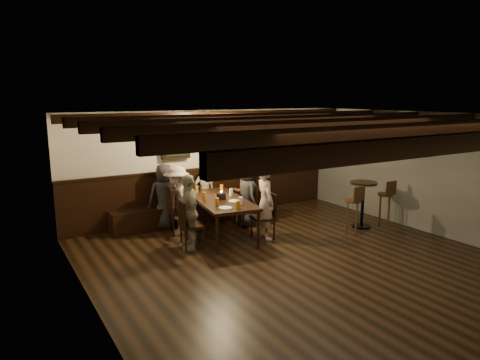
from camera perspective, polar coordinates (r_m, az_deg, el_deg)
room at (r=8.41m, az=-2.14°, el=-0.02°), size 7.00×7.00×7.00m
dining_table at (r=8.29m, az=-2.62°, el=-2.94°), size 1.21×2.11×0.75m
chair_left_near at (r=8.62m, az=-8.13°, el=-5.24°), size 0.49×0.49×0.93m
chair_left_far at (r=7.79m, az=-6.53°, el=-7.12°), size 0.46×0.46×0.88m
chair_right_near at (r=9.05m, az=0.78°, el=-4.44°), size 0.46×0.46×0.88m
chair_right_far at (r=8.26m, az=3.18°, el=-5.99°), size 0.46×0.46×0.88m
person_bench_left at (r=8.91m, az=-10.01°, el=-2.14°), size 0.73×0.54×1.36m
person_bench_centre at (r=9.27m, az=-4.75°, el=-1.74°), size 0.51×0.38×1.28m
person_bench_right at (r=9.43m, az=0.75°, el=-1.52°), size 0.69×0.57×1.27m
person_left_near at (r=8.51m, az=-8.40°, el=-2.65°), size 0.65×0.96×1.38m
person_left_far at (r=7.67m, az=-6.83°, el=-4.24°), size 0.46×0.84×1.36m
person_right_near at (r=8.96m, az=0.97°, el=-1.94°), size 0.53×0.72×1.34m
person_right_far at (r=8.16m, az=3.41°, el=-3.00°), size 0.42×0.57×1.42m
pint_a at (r=8.83m, az=-5.84°, el=-1.24°), size 0.07×0.07×0.14m
pint_b at (r=8.94m, az=-2.48°, el=-1.04°), size 0.07×0.07×0.14m
pint_c at (r=8.26m, az=-4.82°, el=-2.08°), size 0.07×0.07×0.14m
pint_d at (r=8.54m, az=-1.17°, el=-1.61°), size 0.07×0.07×0.14m
pint_e at (r=7.78m, az=-3.07°, el=-2.89°), size 0.07×0.07×0.14m
pint_f at (r=7.83m, az=0.08°, el=-2.79°), size 0.07×0.07×0.14m
pint_g at (r=7.55m, az=-0.27°, el=-3.31°), size 0.07×0.07×0.14m
plate_near at (r=7.59m, az=-1.96°, el=-3.73°), size 0.24×0.24×0.01m
plate_far at (r=8.06m, az=-0.71°, el=-2.84°), size 0.24×0.24×0.01m
condiment_caddy at (r=8.22m, az=-2.51°, el=-2.20°), size 0.15×0.10×0.12m
candle at (r=8.59m, az=-2.53°, el=-1.86°), size 0.05×0.05×0.05m
high_top_table at (r=9.21m, az=16.07°, el=-2.27°), size 0.54×0.54×0.97m
bar_stool_left at (r=8.79m, az=14.73°, el=-4.65°), size 0.31×0.31×0.98m
bar_stool_right at (r=9.54m, az=18.72°, el=-3.64°), size 0.31×0.32×0.98m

